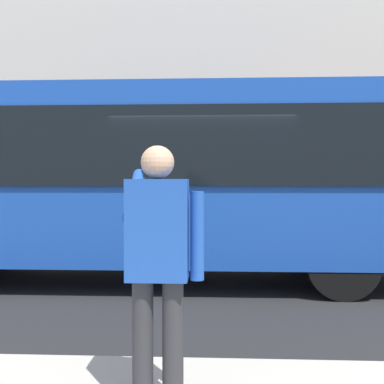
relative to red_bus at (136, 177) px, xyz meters
name	(u,v)px	position (x,y,z in m)	size (l,w,h in m)	color
ground_plane	(204,283)	(-1.10, 0.13, -1.68)	(60.00, 60.00, 0.00)	#232326
building_facade_far	(209,38)	(-1.11, -6.67, 4.30)	(28.00, 1.55, 12.00)	beige
red_bus	(136,177)	(0.00, 0.00, 0.00)	(9.05, 2.54, 3.08)	#1947AD
pedestrian_photographer	(158,253)	(-0.90, 4.41, -0.54)	(0.53, 0.52, 1.70)	#2D2D33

